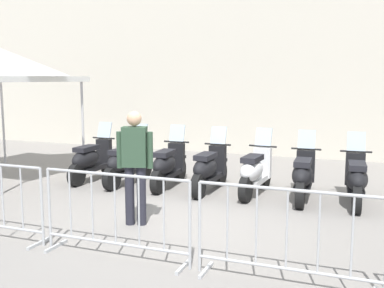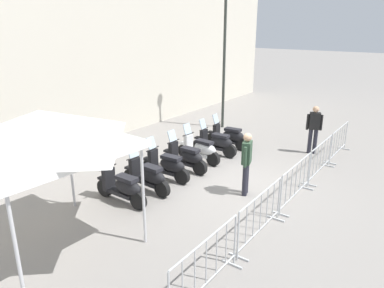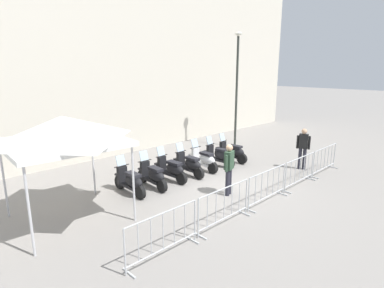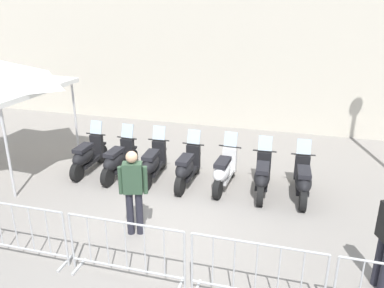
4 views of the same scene
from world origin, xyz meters
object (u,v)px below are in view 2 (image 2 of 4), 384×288
(motorcycle_0, at_px, (123,187))
(motorcycle_2, at_px, (167,166))
(motorcycle_4, at_px, (200,149))
(officer_near_row_end, at_px, (314,127))
(officer_mid_plaza, at_px, (246,160))
(motorcycle_5, at_px, (216,143))
(barrier_segment_0, at_px, (206,267))
(motorcycle_6, at_px, (229,136))
(canopy_tent, at_px, (41,131))
(barrier_segment_2, at_px, (296,183))
(street_lamp, at_px, (225,46))
(motorcycle_1, at_px, (148,176))
(barrier_segment_1, at_px, (260,216))
(barrier_segment_3, at_px, (320,159))
(barrier_segment_4, at_px, (339,142))
(motorcycle_3, at_px, (186,157))

(motorcycle_0, xyz_separation_m, motorcycle_2, (1.80, 0.13, 0.00))
(motorcycle_2, height_order, motorcycle_4, same)
(officer_near_row_end, height_order, officer_mid_plaza, same)
(motorcycle_5, bearing_deg, officer_near_row_end, -48.07)
(motorcycle_0, distance_m, barrier_segment_0, 3.84)
(motorcycle_4, height_order, motorcycle_6, same)
(motorcycle_5, distance_m, canopy_tent, 7.01)
(officer_near_row_end, bearing_deg, motorcycle_6, 118.10)
(barrier_segment_2, height_order, street_lamp, street_lamp)
(motorcycle_1, height_order, officer_mid_plaza, officer_mid_plaza)
(motorcycle_0, height_order, barrier_segment_1, motorcycle_0)
(motorcycle_2, xyz_separation_m, barrier_segment_3, (3.19, -3.40, 0.07))
(barrier_segment_4, xyz_separation_m, canopy_tent, (-9.24, 2.72, 2.00))
(street_lamp, bearing_deg, motorcycle_5, -149.10)
(motorcycle_3, distance_m, barrier_segment_4, 5.48)
(motorcycle_2, relative_size, barrier_segment_1, 0.86)
(motorcycle_3, height_order, barrier_segment_2, motorcycle_3)
(street_lamp, distance_m, officer_near_row_end, 5.25)
(motorcycle_6, height_order, officer_mid_plaza, officer_mid_plaza)
(street_lamp, relative_size, officer_near_row_end, 3.42)
(motorcycle_4, relative_size, barrier_segment_0, 0.86)
(barrier_segment_1, relative_size, street_lamp, 0.34)
(street_lamp, relative_size, canopy_tent, 2.03)
(motorcycle_3, relative_size, canopy_tent, 0.59)
(barrier_segment_4, bearing_deg, officer_near_row_end, 108.03)
(barrier_segment_0, bearing_deg, motorcycle_3, 43.44)
(officer_mid_plaza, bearing_deg, barrier_segment_3, -23.36)
(motorcycle_5, height_order, barrier_segment_0, motorcycle_5)
(motorcycle_0, bearing_deg, officer_mid_plaza, -41.55)
(motorcycle_5, bearing_deg, motorcycle_4, 179.30)
(officer_near_row_end, relative_size, canopy_tent, 0.59)
(motorcycle_1, relative_size, barrier_segment_1, 0.86)
(barrier_segment_3, bearing_deg, motorcycle_0, 146.80)
(motorcycle_6, relative_size, barrier_segment_0, 0.86)
(barrier_segment_1, xyz_separation_m, barrier_segment_2, (2.09, 0.12, 0.00))
(motorcycle_2, height_order, officer_near_row_end, officer_near_row_end)
(canopy_tent, bearing_deg, motorcycle_0, 11.05)
(motorcycle_6, xyz_separation_m, barrier_segment_2, (-2.50, -3.71, 0.07))
(motorcycle_0, distance_m, barrier_segment_2, 4.46)
(motorcycle_1, relative_size, barrier_segment_3, 0.86)
(motorcycle_5, distance_m, barrier_segment_1, 5.27)
(motorcycle_2, bearing_deg, officer_mid_plaza, -74.36)
(barrier_segment_0, bearing_deg, barrier_segment_1, 3.28)
(barrier_segment_3, bearing_deg, motorcycle_4, 111.65)
(canopy_tent, bearing_deg, barrier_segment_1, -45.98)
(motorcycle_5, distance_m, motorcycle_6, 0.90)
(barrier_segment_2, bearing_deg, motorcycle_6, 56.07)
(barrier_segment_2, bearing_deg, street_lamp, 49.20)
(motorcycle_6, bearing_deg, motorcycle_5, -175.44)
(motorcycle_0, height_order, barrier_segment_3, motorcycle_0)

